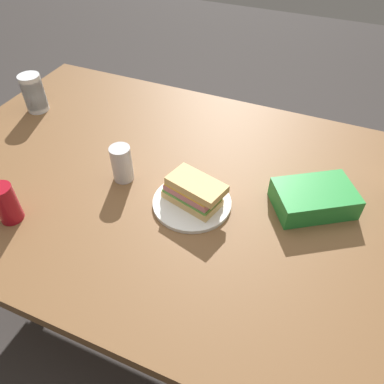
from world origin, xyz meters
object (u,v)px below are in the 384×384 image
at_px(paper_plate, 192,202).
at_px(soda_can_red, 6,203).
at_px(plastic_cup_stack, 34,93).
at_px(dining_table, 186,200).
at_px(soda_can_silver, 122,164).
at_px(chip_bag, 314,198).
at_px(sandwich, 193,192).

xyz_separation_m(paper_plate, soda_can_red, (-0.46, -0.26, 0.05)).
xyz_separation_m(soda_can_red, plastic_cup_stack, (-0.32, 0.51, 0.01)).
height_order(dining_table, plastic_cup_stack, plastic_cup_stack).
distance_m(plastic_cup_stack, soda_can_silver, 0.58).
bearing_deg(dining_table, chip_bag, 8.13).
bearing_deg(soda_can_silver, dining_table, 15.14).
relative_size(soda_can_red, soda_can_silver, 1.00).
bearing_deg(paper_plate, soda_can_silver, 175.01).
bearing_deg(sandwich, soda_can_red, -150.83).
bearing_deg(plastic_cup_stack, soda_can_red, -57.55).
relative_size(dining_table, sandwich, 8.89).
relative_size(sandwich, chip_bag, 0.87).
bearing_deg(dining_table, paper_plate, -53.39).
distance_m(dining_table, chip_bag, 0.41).
bearing_deg(sandwich, soda_can_silver, 175.27).
bearing_deg(soda_can_silver, sandwich, -4.73).
relative_size(soda_can_red, plastic_cup_stack, 0.82).
relative_size(sandwich, plastic_cup_stack, 1.35).
xyz_separation_m(paper_plate, sandwich, (0.00, 0.00, 0.05)).
relative_size(chip_bag, soda_can_silver, 1.89).
bearing_deg(soda_can_silver, soda_can_red, -126.85).
xyz_separation_m(dining_table, chip_bag, (0.39, 0.06, 0.11)).
distance_m(sandwich, chip_bag, 0.36).
height_order(dining_table, soda_can_silver, soda_can_silver).
xyz_separation_m(plastic_cup_stack, soda_can_silver, (0.53, -0.23, -0.01)).
xyz_separation_m(sandwich, soda_can_red, (-0.47, -0.26, 0.01)).
xyz_separation_m(sandwich, soda_can_silver, (-0.26, 0.02, 0.01)).
relative_size(dining_table, soda_can_red, 14.64).
height_order(chip_bag, soda_can_silver, soda_can_silver).
bearing_deg(soda_can_red, dining_table, 39.44).
height_order(chip_bag, plastic_cup_stack, plastic_cup_stack).
distance_m(sandwich, plastic_cup_stack, 0.83).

